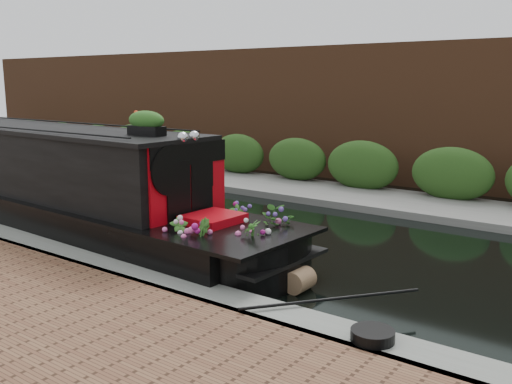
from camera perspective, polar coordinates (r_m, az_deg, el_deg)
The scene contains 8 objects.
ground at distance 11.20m, azimuth -1.09°, elevation -4.16°, with size 80.00×80.00×0.00m, color black.
near_bank_coping at distance 8.95m, azimuth -14.30°, elevation -8.46°, with size 40.00×0.60×0.50m, color gray.
far_bank_path at distance 14.66m, azimuth 9.02°, elevation -0.68°, with size 40.00×2.40×0.34m, color slate.
far_hedge at distance 15.45m, azimuth 10.58°, elevation -0.14°, with size 40.00×1.10×2.80m, color #254818.
far_brick_wall at distance 17.33m, azimuth 13.66°, elevation 0.94°, with size 40.00×1.00×8.00m, color brown.
narrowboat at distance 12.18m, azimuth -20.01°, elevation 0.19°, with size 11.34×2.36×2.67m.
rope_fender at distance 8.18m, azimuth 4.42°, elevation -8.80°, with size 0.33×0.33×0.40m, color #806143.
coiled_mooring_rope at distance 6.28m, azimuth 11.58°, elevation -13.86°, with size 0.46×0.46×0.12m, color black.
Camera 1 is at (6.64, -8.54, 2.92)m, focal length 40.00 mm.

